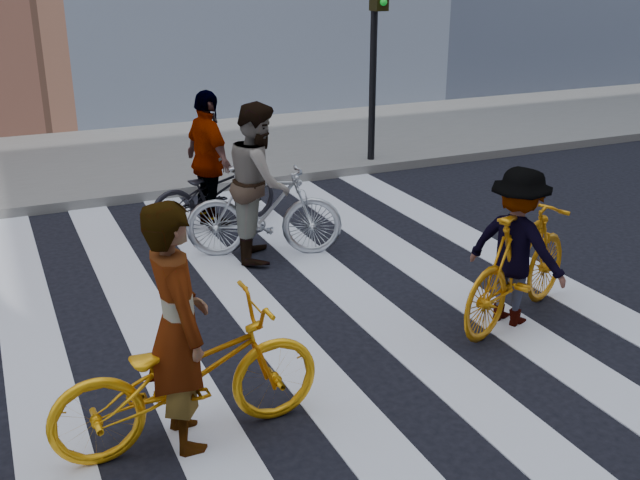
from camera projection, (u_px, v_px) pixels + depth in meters
ground at (227, 352)px, 6.98m from camera, size 100.00×100.00×0.00m
sidewalk_far at (98, 162)px, 13.36m from camera, size 100.00×5.00×0.15m
zebra_crosswalk at (227, 351)px, 6.98m from camera, size 8.25×10.00×0.01m
traffic_signal at (376, 35)px, 12.44m from camera, size 0.22×0.42×3.33m
bike_yellow_left at (188, 376)px, 5.54m from camera, size 2.07×0.76×1.08m
bike_silver_mid at (264, 211)px, 9.10m from camera, size 1.98×1.17×1.15m
bike_yellow_right at (519, 266)px, 7.42m from camera, size 2.04×1.30×1.19m
bike_dark_rear at (214, 192)px, 10.15m from camera, size 1.94×0.96×0.97m
rider_left at (178, 327)px, 5.37m from camera, size 0.47×0.71×1.91m
rider_mid at (259, 182)px, 8.95m from camera, size 1.00×1.12×1.91m
rider_right at (517, 247)px, 7.33m from camera, size 0.96×1.18×1.60m
rider_rear at (209, 161)px, 9.98m from camera, size 0.64×1.16×1.87m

